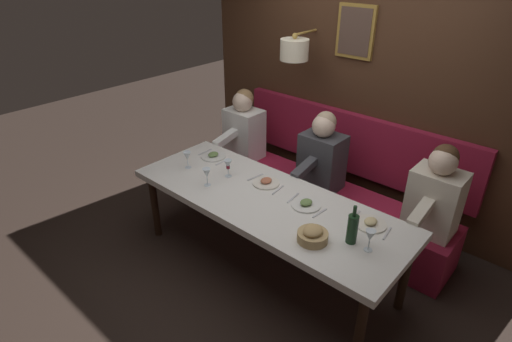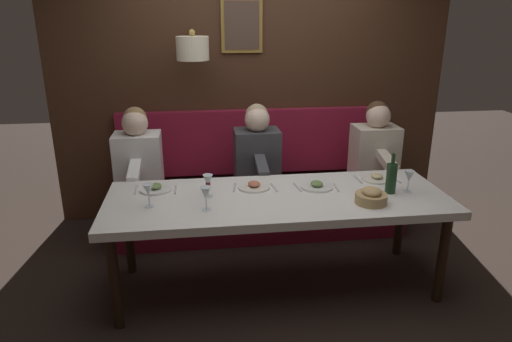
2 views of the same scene
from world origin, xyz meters
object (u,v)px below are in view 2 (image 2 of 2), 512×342
at_px(wine_glass_3, 206,194).
at_px(wine_glass_1, 148,191).
at_px(dining_table, 278,204).
at_px(diner_near, 257,151).
at_px(diner_middle, 138,156).
at_px(wine_glass_2, 409,177).
at_px(wine_bottle, 391,178).
at_px(bread_bowl, 371,197).
at_px(wine_glass_0, 208,181).
at_px(diner_nearest, 375,147).

bearing_deg(wine_glass_3, wine_glass_1, 74.90).
distance_m(dining_table, wine_glass_3, 0.58).
bearing_deg(diner_near, diner_middle, 90.00).
height_order(diner_middle, wine_glass_2, diner_middle).
height_order(diner_middle, wine_bottle, diner_middle).
bearing_deg(bread_bowl, wine_glass_3, 88.31).
bearing_deg(wine_glass_0, dining_table, -96.65).
bearing_deg(diner_nearest, wine_bottle, 165.36).
bearing_deg(wine_glass_2, diner_nearest, -6.54).
height_order(wine_glass_0, wine_glass_2, same).
height_order(diner_near, wine_bottle, diner_near).
relative_size(wine_glass_0, wine_glass_1, 1.00).
bearing_deg(wine_glass_3, diner_near, -24.50).
height_order(wine_glass_1, bread_bowl, wine_glass_1).
bearing_deg(diner_nearest, dining_table, 129.53).
distance_m(diner_middle, wine_bottle, 2.11).
xyz_separation_m(diner_middle, wine_glass_0, (-0.82, -0.58, 0.04)).
distance_m(wine_glass_0, wine_glass_2, 1.46).
bearing_deg(wine_glass_0, diner_middle, 35.11).
bearing_deg(dining_table, wine_glass_3, 109.14).
relative_size(dining_table, wine_glass_0, 14.96).
relative_size(diner_middle, wine_glass_3, 4.82).
relative_size(diner_middle, wine_bottle, 2.64).
xyz_separation_m(diner_nearest, wine_glass_2, (-0.93, 0.11, 0.04)).
height_order(diner_near, wine_glass_1, diner_near).
bearing_deg(diner_middle, wine_bottle, -115.95).
bearing_deg(bread_bowl, wine_bottle, -51.25).
distance_m(wine_glass_0, wine_glass_3, 0.24).
distance_m(diner_nearest, diner_near, 1.10).
relative_size(wine_glass_2, wine_glass_3, 1.00).
distance_m(diner_middle, wine_glass_0, 1.01).
relative_size(diner_near, diner_middle, 1.00).
bearing_deg(dining_table, diner_near, 2.13).
relative_size(diner_near, wine_glass_3, 4.82).
xyz_separation_m(diner_nearest, wine_glass_0, (-0.82, 1.56, 0.04)).
bearing_deg(wine_bottle, diner_middle, 64.05).
distance_m(diner_middle, bread_bowl, 2.01).
bearing_deg(wine_glass_2, diner_middle, 65.56).
relative_size(diner_nearest, wine_bottle, 2.64).
height_order(diner_nearest, wine_glass_2, diner_nearest).
bearing_deg(diner_nearest, bread_bowl, 157.53).
distance_m(dining_table, bread_bowl, 0.66).
xyz_separation_m(diner_middle, bread_bowl, (-1.09, -1.69, -0.03)).
distance_m(wine_glass_1, wine_glass_3, 0.40).
bearing_deg(wine_glass_3, wine_bottle, -84.22).
xyz_separation_m(wine_glass_0, wine_glass_2, (-0.10, -1.46, 0.00)).
bearing_deg(wine_glass_0, diner_near, -29.26).
relative_size(wine_bottle, bread_bowl, 1.36).
xyz_separation_m(wine_glass_2, wine_bottle, (0.00, 0.14, -0.00)).
relative_size(wine_glass_0, wine_glass_3, 1.00).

